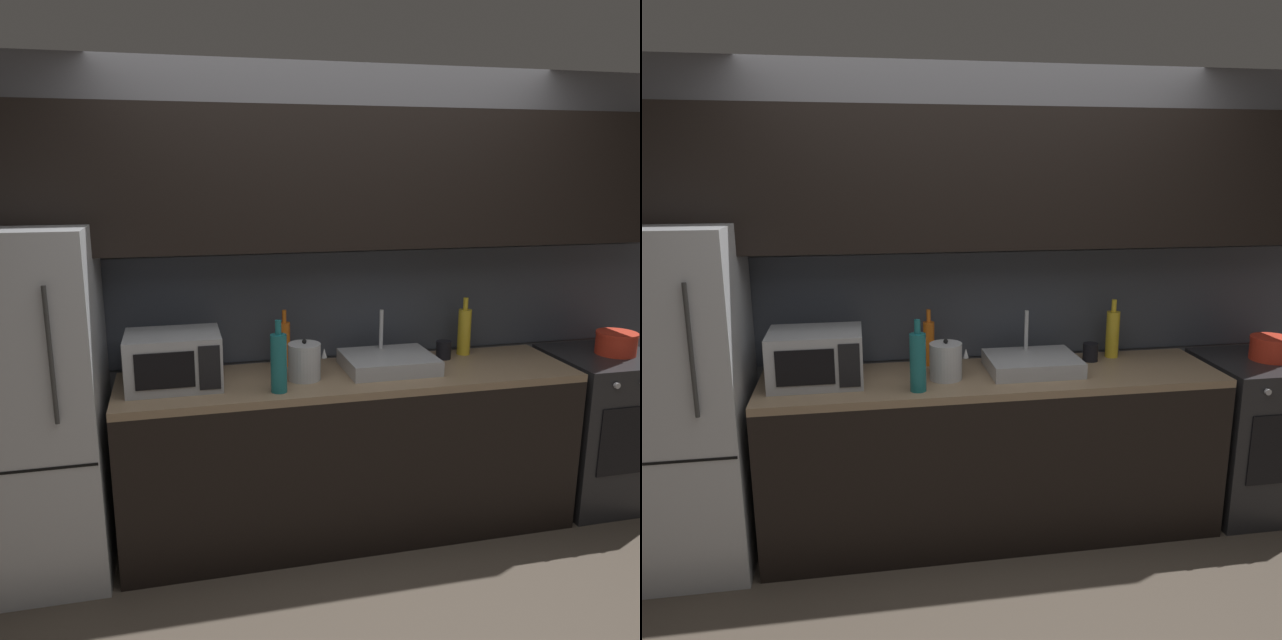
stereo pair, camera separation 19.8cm
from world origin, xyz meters
TOP-DOWN VIEW (x-y plane):
  - back_wall at (0.00, 1.20)m, footprint 4.16×0.44m
  - counter_run at (0.00, 0.90)m, footprint 2.42×0.60m
  - refrigerator at (-1.59, 0.90)m, footprint 0.68×0.69m
  - oven_range at (1.55, 0.90)m, footprint 0.60×0.62m
  - microwave at (-0.91, 0.92)m, footprint 0.46×0.35m
  - sink_basin at (0.22, 0.93)m, footprint 0.48×0.38m
  - kettle at (-0.26, 0.87)m, footprint 0.20×0.17m
  - wine_bottle_orange at (-0.32, 1.12)m, footprint 0.06×0.06m
  - wine_bottle_yellow at (0.74, 1.10)m, footprint 0.08×0.08m
  - wine_bottle_teal at (-0.42, 0.71)m, footprint 0.08×0.08m
  - mug_dark at (0.59, 1.05)m, footprint 0.09×0.09m
  - cooking_pot at (1.60, 0.90)m, footprint 0.23×0.23m

SIDE VIEW (x-z plane):
  - counter_run at x=0.00m, z-range 0.00..0.90m
  - oven_range at x=1.55m, z-range 0.00..0.90m
  - refrigerator at x=-1.59m, z-range 0.00..1.71m
  - sink_basin at x=0.22m, z-range 0.79..1.09m
  - mug_dark at x=0.59m, z-range 0.90..1.00m
  - cooking_pot at x=1.60m, z-range 0.90..1.03m
  - kettle at x=-0.26m, z-range 0.89..1.10m
  - wine_bottle_orange at x=-0.32m, z-range 0.87..1.18m
  - microwave at x=-0.91m, z-range 0.90..1.17m
  - wine_bottle_yellow at x=0.74m, z-range 0.87..1.21m
  - wine_bottle_teal at x=-0.42m, z-range 0.87..1.23m
  - back_wall at x=0.00m, z-range 0.30..2.80m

